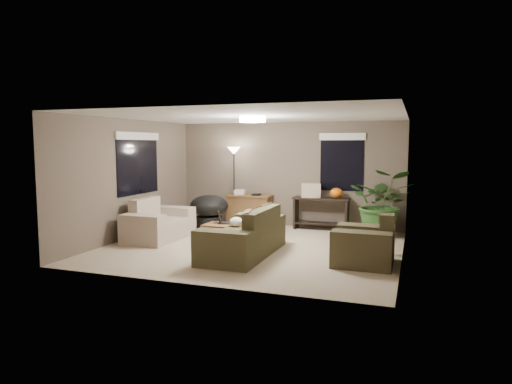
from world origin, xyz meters
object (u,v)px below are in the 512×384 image
(loveseat, at_px, (158,225))
(console_table, at_px, (321,211))
(coffee_table, at_px, (230,228))
(main_sofa, at_px, (246,239))
(floor_lamp, at_px, (234,160))
(armchair, at_px, (364,246))
(papasan_chair, at_px, (209,209))
(desk, at_px, (249,210))
(houseplant, at_px, (382,210))
(cat_scratching_post, at_px, (378,243))

(loveseat, xyz_separation_m, console_table, (3.01, 2.17, 0.14))
(loveseat, relative_size, coffee_table, 1.60)
(main_sofa, bearing_deg, floor_lamp, 116.07)
(armchair, relative_size, papasan_chair, 0.96)
(desk, relative_size, houseplant, 0.76)
(houseplant, bearing_deg, desk, 174.63)
(papasan_chair, xyz_separation_m, cat_scratching_post, (3.94, -1.26, -0.25))
(main_sofa, distance_m, loveseat, 2.33)
(houseplant, bearing_deg, cat_scratching_post, -88.03)
(loveseat, distance_m, console_table, 3.72)
(console_table, xyz_separation_m, cat_scratching_post, (1.45, -2.03, -0.22))
(console_table, bearing_deg, papasan_chair, -162.78)
(coffee_table, relative_size, desk, 0.91)
(coffee_table, distance_m, desk, 2.28)
(floor_lamp, distance_m, houseplant, 3.67)
(main_sofa, bearing_deg, desk, 109.00)
(main_sofa, distance_m, coffee_table, 0.81)
(coffee_table, distance_m, floor_lamp, 2.61)
(cat_scratching_post, bearing_deg, main_sofa, -159.73)
(console_table, height_order, floor_lamp, floor_lamp)
(coffee_table, xyz_separation_m, houseplant, (2.73, 1.95, 0.21))
(papasan_chair, bearing_deg, armchair, -28.09)
(armchair, height_order, desk, armchair)
(floor_lamp, bearing_deg, houseplant, -3.35)
(console_table, bearing_deg, cat_scratching_post, -54.49)
(coffee_table, relative_size, papasan_chair, 0.96)
(armchair, bearing_deg, floor_lamp, 141.97)
(main_sofa, distance_m, papasan_chair, 2.70)
(main_sofa, relative_size, cat_scratching_post, 4.40)
(desk, relative_size, cat_scratching_post, 2.20)
(coffee_table, xyz_separation_m, floor_lamp, (-0.79, 2.15, 1.24))
(main_sofa, relative_size, loveseat, 1.38)
(houseplant, distance_m, cat_scratching_post, 1.74)
(armchair, xyz_separation_m, console_table, (-1.29, 2.79, 0.14))
(desk, bearing_deg, papasan_chair, -134.51)
(armchair, bearing_deg, houseplant, 87.66)
(floor_lamp, height_order, cat_scratching_post, floor_lamp)
(cat_scratching_post, bearing_deg, armchair, -101.89)
(loveseat, distance_m, houseplant, 4.78)
(main_sofa, height_order, loveseat, same)
(coffee_table, relative_size, houseplant, 0.69)
(console_table, bearing_deg, coffee_table, -120.50)
(main_sofa, height_order, papasan_chair, main_sofa)
(cat_scratching_post, bearing_deg, loveseat, -178.24)
(main_sofa, xyz_separation_m, houseplant, (2.18, 2.53, 0.27))
(houseplant, height_order, cat_scratching_post, houseplant)
(coffee_table, bearing_deg, console_table, 59.50)
(loveseat, bearing_deg, papasan_chair, 69.42)
(coffee_table, relative_size, console_table, 0.77)
(armchair, bearing_deg, papasan_chair, 151.91)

